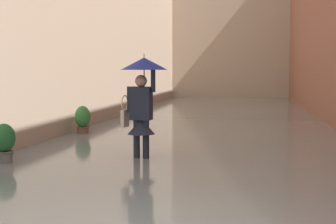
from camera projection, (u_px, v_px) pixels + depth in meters
ground_plane at (215, 121)px, 17.28m from camera, size 65.64×65.64×0.00m
flood_water at (215, 119)px, 17.28m from camera, size 7.70×32.25×0.11m
building_facade_far at (231, 32)px, 30.76m from camera, size 10.50×1.80×8.03m
person_wading at (142, 92)px, 9.18m from camera, size 0.85×0.85×2.00m
potted_plant_near_right at (4, 143)px, 8.80m from camera, size 0.39×0.39×0.78m
potted_plant_mid_right at (83, 121)px, 12.94m from camera, size 0.39×0.39×0.81m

